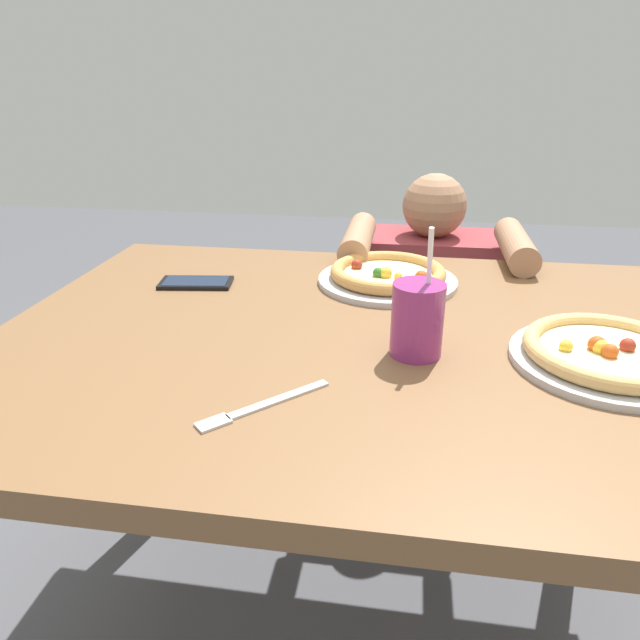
{
  "coord_description": "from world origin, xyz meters",
  "views": [
    {
      "loc": [
        0.08,
        -0.92,
        1.17
      ],
      "look_at": [
        -0.06,
        -0.02,
        0.78
      ],
      "focal_mm": 32.95,
      "sensor_mm": 36.0,
      "label": 1
    }
  ],
  "objects_px": {
    "diner_seated": "(424,347)",
    "cell_phone": "(196,283)",
    "pizza_far": "(388,275)",
    "drink_cup_colored": "(417,319)",
    "pizza_near": "(609,354)",
    "fork": "(259,407)"
  },
  "relations": [
    {
      "from": "drink_cup_colored",
      "to": "fork",
      "type": "bearing_deg",
      "value": -136.26
    },
    {
      "from": "drink_cup_colored",
      "to": "cell_phone",
      "type": "distance_m",
      "value": 0.53
    },
    {
      "from": "diner_seated",
      "to": "pizza_far",
      "type": "bearing_deg",
      "value": -103.27
    },
    {
      "from": "diner_seated",
      "to": "cell_phone",
      "type": "bearing_deg",
      "value": -134.67
    },
    {
      "from": "fork",
      "to": "cell_phone",
      "type": "distance_m",
      "value": 0.52
    },
    {
      "from": "drink_cup_colored",
      "to": "pizza_near",
      "type": "bearing_deg",
      "value": 1.71
    },
    {
      "from": "drink_cup_colored",
      "to": "diner_seated",
      "type": "bearing_deg",
      "value": 86.77
    },
    {
      "from": "pizza_far",
      "to": "drink_cup_colored",
      "type": "xyz_separation_m",
      "value": [
        0.06,
        -0.33,
        0.04
      ]
    },
    {
      "from": "diner_seated",
      "to": "pizza_near",
      "type": "bearing_deg",
      "value": -71.76
    },
    {
      "from": "drink_cup_colored",
      "to": "cell_phone",
      "type": "xyz_separation_m",
      "value": [
        -0.46,
        0.26,
        -0.06
      ]
    },
    {
      "from": "diner_seated",
      "to": "fork",
      "type": "bearing_deg",
      "value": -104.49
    },
    {
      "from": "pizza_far",
      "to": "fork",
      "type": "xyz_separation_m",
      "value": [
        -0.15,
        -0.53,
        -0.02
      ]
    },
    {
      "from": "pizza_near",
      "to": "diner_seated",
      "type": "bearing_deg",
      "value": 108.24
    },
    {
      "from": "pizza_near",
      "to": "pizza_far",
      "type": "bearing_deg",
      "value": 137.87
    },
    {
      "from": "pizza_near",
      "to": "fork",
      "type": "distance_m",
      "value": 0.54
    },
    {
      "from": "drink_cup_colored",
      "to": "fork",
      "type": "height_order",
      "value": "drink_cup_colored"
    },
    {
      "from": "drink_cup_colored",
      "to": "diner_seated",
      "type": "height_order",
      "value": "drink_cup_colored"
    },
    {
      "from": "pizza_far",
      "to": "cell_phone",
      "type": "distance_m",
      "value": 0.41
    },
    {
      "from": "drink_cup_colored",
      "to": "diner_seated",
      "type": "relative_size",
      "value": 0.23
    },
    {
      "from": "pizza_far",
      "to": "diner_seated",
      "type": "xyz_separation_m",
      "value": [
        0.1,
        0.44,
        -0.37
      ]
    },
    {
      "from": "cell_phone",
      "to": "drink_cup_colored",
      "type": "bearing_deg",
      "value": -29.44
    },
    {
      "from": "pizza_near",
      "to": "pizza_far",
      "type": "relative_size",
      "value": 1.0
    }
  ]
}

